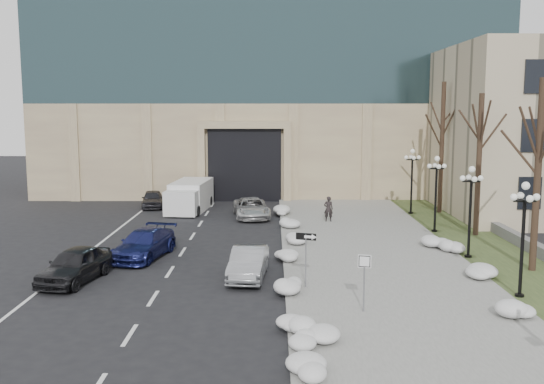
{
  "coord_description": "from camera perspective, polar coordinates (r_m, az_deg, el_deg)",
  "views": [
    {
      "loc": [
        -1.64,
        -17.62,
        7.62
      ],
      "look_at": [
        -1.7,
        12.15,
        3.5
      ],
      "focal_mm": 40.0,
      "sensor_mm": 36.0,
      "label": 1
    }
  ],
  "objects": [
    {
      "name": "lamppost_c",
      "position": [
        38.22,
        15.2,
        0.77
      ],
      "size": [
        1.18,
        1.18,
        4.76
      ],
      "color": "black",
      "rests_on": "ground"
    },
    {
      "name": "pedestrian",
      "position": [
        40.61,
        5.33,
        -1.59
      ],
      "size": [
        0.63,
        0.42,
        1.69
      ],
      "primitive_type": "imported",
      "rotation": [
        0.0,
        0.0,
        3.11
      ],
      "color": "black",
      "rests_on": "sidewalk"
    },
    {
      "name": "snow_clump_g",
      "position": [
        42.99,
        1.33,
        -1.93
      ],
      "size": [
        1.1,
        1.6,
        0.36
      ],
      "primitive_type": "ellipsoid",
      "color": "silver",
      "rests_on": "sidewalk"
    },
    {
      "name": "lamppost_b",
      "position": [
        32.04,
        18.19,
        -0.67
      ],
      "size": [
        1.18,
        1.18,
        4.76
      ],
      "color": "black",
      "rests_on": "ground"
    },
    {
      "name": "tree_far",
      "position": [
        45.3,
        15.75,
        5.73
      ],
      "size": [
        3.2,
        3.2,
        9.5
      ],
      "color": "black",
      "rests_on": "ground"
    },
    {
      "name": "lamppost_d",
      "position": [
        44.48,
        13.04,
        1.81
      ],
      "size": [
        1.18,
        1.18,
        4.76
      ],
      "color": "black",
      "rests_on": "ground"
    },
    {
      "name": "car_a",
      "position": [
        28.29,
        -18.07,
        -6.54
      ],
      "size": [
        2.66,
        4.76,
        1.53
      ],
      "primitive_type": "imported",
      "rotation": [
        0.0,
        0.0,
        -0.2
      ],
      "color": "black",
      "rests_on": "ground"
    },
    {
      "name": "snow_clump_k",
      "position": [
        19.8,
        3.96,
        -13.84
      ],
      "size": [
        1.1,
        1.6,
        0.36
      ],
      "primitive_type": "ellipsoid",
      "color": "silver",
      "rests_on": "sidewalk"
    },
    {
      "name": "snow_clump_h",
      "position": [
        23.91,
        22.54,
        -10.57
      ],
      "size": [
        1.1,
        1.6,
        0.36
      ],
      "primitive_type": "ellipsoid",
      "color": "silver",
      "rests_on": "sidewalk"
    },
    {
      "name": "snow_clump_e",
      "position": [
        34.25,
        1.73,
        -4.47
      ],
      "size": [
        1.1,
        1.6,
        0.36
      ],
      "primitive_type": "ellipsoid",
      "color": "silver",
      "rests_on": "sidewalk"
    },
    {
      "name": "car_d",
      "position": [
        42.47,
        -1.96,
        -1.52
      ],
      "size": [
        2.96,
        5.25,
        1.38
      ],
      "primitive_type": "imported",
      "rotation": [
        0.0,
        0.0,
        0.14
      ],
      "color": "silver",
      "rests_on": "ground"
    },
    {
      "name": "stone_wall",
      "position": [
        37.0,
        21.81,
        -4.02
      ],
      "size": [
        0.5,
        30.0,
        0.7
      ],
      "primitive_type": "cube",
      "color": "slate",
      "rests_on": "ground"
    },
    {
      "name": "snow_clump_b",
      "position": [
        20.95,
        2.9,
        -12.58
      ],
      "size": [
        1.1,
        1.6,
        0.36
      ],
      "primitive_type": "ellipsoid",
      "color": "silver",
      "rests_on": "sidewalk"
    },
    {
      "name": "box_truck",
      "position": [
        45.85,
        -7.75,
        -0.43
      ],
      "size": [
        2.93,
        7.0,
        2.17
      ],
      "rotation": [
        0.0,
        0.0,
        -0.09
      ],
      "color": "silver",
      "rests_on": "ground"
    },
    {
      "name": "lamppost_a",
      "position": [
        26.02,
        22.6,
        -2.79
      ],
      "size": [
        1.18,
        1.18,
        4.76
      ],
      "color": "black",
      "rests_on": "ground"
    },
    {
      "name": "car_e",
      "position": [
        47.74,
        -11.19,
        -0.65
      ],
      "size": [
        2.16,
        4.11,
        1.33
      ],
      "primitive_type": "imported",
      "rotation": [
        0.0,
        0.0,
        0.15
      ],
      "color": "#302F35",
      "rests_on": "ground"
    },
    {
      "name": "snow_clump_a",
      "position": [
        17.66,
        4.33,
        -16.62
      ],
      "size": [
        1.1,
        1.6,
        0.36
      ],
      "primitive_type": "ellipsoid",
      "color": "silver",
      "rests_on": "sidewalk"
    },
    {
      "name": "snow_clump_f",
      "position": [
        38.62,
        1.77,
        -3.05
      ],
      "size": [
        1.1,
        1.6,
        0.36
      ],
      "primitive_type": "ellipsoid",
      "color": "silver",
      "rests_on": "sidewalk"
    },
    {
      "name": "sidewalk",
      "position": [
        32.91,
        9.14,
        -5.5
      ],
      "size": [
        9.0,
        40.0,
        0.12
      ],
      "primitive_type": "cube",
      "color": "#969691",
      "rests_on": "ground"
    },
    {
      "name": "snow_clump_i",
      "position": [
        29.13,
        18.71,
        -7.1
      ],
      "size": [
        1.1,
        1.6,
        0.36
      ],
      "primitive_type": "ellipsoid",
      "color": "silver",
      "rests_on": "sidewalk"
    },
    {
      "name": "ground",
      "position": [
        19.27,
        5.17,
        -15.45
      ],
      "size": [
        160.0,
        160.0,
        0.0
      ],
      "primitive_type": "plane",
      "color": "black",
      "rests_on": "ground"
    },
    {
      "name": "keep_sign",
      "position": [
        22.77,
        8.69,
        -7.34
      ],
      "size": [
        0.48,
        0.16,
        2.28
      ],
      "rotation": [
        0.0,
        0.0,
        -0.24
      ],
      "color": "slate",
      "rests_on": "ground"
    },
    {
      "name": "tree_mid",
      "position": [
        37.69,
        18.96,
        4.23
      ],
      "size": [
        3.2,
        3.2,
        8.5
      ],
      "color": "black",
      "rests_on": "ground"
    },
    {
      "name": "grass_strip",
      "position": [
        34.53,
        19.9,
        -5.26
      ],
      "size": [
        4.0,
        40.0,
        0.1
      ],
      "primitive_type": "cube",
      "color": "#344522",
      "rests_on": "ground"
    },
    {
      "name": "car_b",
      "position": [
        27.49,
        -2.23,
        -6.69
      ],
      "size": [
        1.84,
        4.39,
        1.41
      ],
      "primitive_type": "imported",
      "rotation": [
        0.0,
        0.0,
        -0.08
      ],
      "color": "#93969A",
      "rests_on": "ground"
    },
    {
      "name": "one_way_sign",
      "position": [
        25.45,
        3.53,
        -4.85
      ],
      "size": [
        0.9,
        0.43,
        2.44
      ],
      "rotation": [
        0.0,
        0.0,
        -0.31
      ],
      "color": "slate",
      "rests_on": "ground"
    },
    {
      "name": "curb",
      "position": [
        32.51,
        1.25,
        -5.55
      ],
      "size": [
        0.3,
        40.0,
        0.14
      ],
      "primitive_type": "cube",
      "color": "#969691",
      "rests_on": "ground"
    },
    {
      "name": "snow_clump_l",
      "position": [
        33.46,
        16.53,
        -5.09
      ],
      "size": [
        1.1,
        1.6,
        0.36
      ],
      "primitive_type": "ellipsoid",
      "color": "silver",
      "rests_on": "sidewalk"
    },
    {
      "name": "tree_near",
      "position": [
        30.22,
        23.86,
        3.81
      ],
      "size": [
        3.2,
        3.2,
        9.0
      ],
      "color": "black",
      "rests_on": "ground"
    },
    {
      "name": "snow_clump_c",
      "position": [
        25.42,
        1.96,
        -8.86
      ],
      "size": [
        1.1,
        1.6,
        0.36
      ],
      "primitive_type": "ellipsoid",
      "color": "silver",
      "rests_on": "sidewalk"
    },
    {
      "name": "snow_clump_d",
      "position": [
        30.48,
        1.66,
        -6.02
      ],
      "size": [
        1.1,
        1.6,
        0.36
      ],
      "primitive_type": "ellipsoid",
      "color": "silver",
      "rests_on": "sidewalk"
    },
    {
      "name": "snow_clump_j",
      "position": [
        34.06,
        15.49,
        -4.82
      ],
      "size": [
        1.1,
        1.6,
        0.36
      ],
      "primitive_type": "ellipsoid",
      "color": "silver",
      "rests_on": "sidewalk"
    },
    {
      "name": "car_c",
      "position": [
        31.84,
        -11.94,
        -4.81
      ],
      "size": [
        3.01,
        5.28,
        1.44
      ],
      "primitive_type": "imported",
      "rotation": [
        0.0,
        0.0,
        -0.21
      ],
      "color": "navy",
      "rests_on": "ground"
    }
  ]
}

